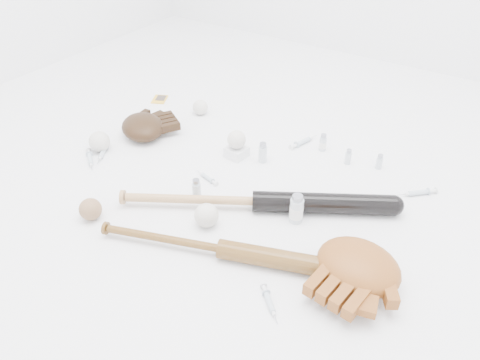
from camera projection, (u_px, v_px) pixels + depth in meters
The scene contains 23 objects.
bat_dark at pixel (256, 201), 1.57m from camera, with size 0.97×0.07×0.07m, color black, non-canonical shape.
bat_wood at pixel (221, 249), 1.40m from camera, with size 0.81×0.06×0.06m, color brown, non-canonical shape.
glove_dark at pixel (143, 127), 1.96m from camera, with size 0.25×0.25×0.09m, color black, non-canonical shape.
glove_tan at pixel (358, 266), 1.31m from camera, with size 0.29×0.29×0.10m, color brown, non-canonical shape.
trading_card at pixel (160, 99), 2.26m from camera, with size 0.06×0.09×0.00m, color gold.
pedestal at pixel (237, 152), 1.85m from camera, with size 0.07×0.07×0.04m, color white.
baseball_on_pedestal at pixel (237, 140), 1.81m from camera, with size 0.07×0.07×0.07m, color beige.
baseball_left at pixel (99, 142), 1.87m from camera, with size 0.08×0.08×0.08m, color beige.
baseball_upper at pixel (200, 107), 2.13m from camera, with size 0.07×0.07×0.07m, color beige.
baseball_mid at pixel (206, 215), 1.51m from camera, with size 0.08×0.08×0.08m, color beige.
baseball_aged at pixel (90, 209), 1.54m from camera, with size 0.07×0.07×0.07m, color #8A6342.
syringe_0 at pixel (103, 152), 1.87m from camera, with size 0.17×0.03×0.02m, color #ADBCC6, non-canonical shape.
syringe_1 at pixel (207, 178), 1.73m from camera, with size 0.13×0.02×0.02m, color #ADBCC6, non-canonical shape.
syringe_2 at pixel (303, 142), 1.93m from camera, with size 0.17×0.03×0.02m, color #ADBCC6, non-canonical shape.
syringe_3 at pixel (270, 302), 1.27m from camera, with size 0.14×0.03×0.02m, color #ADBCC6, non-canonical shape.
syringe_4 at pixel (418, 193), 1.65m from camera, with size 0.16×0.03×0.02m, color #ADBCC6, non-canonical shape.
syringe_5 at pixel (90, 159), 1.83m from camera, with size 0.16×0.03×0.02m, color #ADBCC6, non-canonical shape.
vial_0 at pixel (348, 157), 1.80m from camera, with size 0.02×0.02×0.06m, color silver.
vial_1 at pixel (379, 161), 1.78m from camera, with size 0.02×0.02×0.06m, color silver.
vial_2 at pixel (263, 152), 1.81m from camera, with size 0.03×0.03×0.08m, color silver.
vial_3 at pixel (297, 208), 1.52m from camera, with size 0.04×0.04×0.10m, color silver.
vial_4 at pixel (197, 189), 1.62m from camera, with size 0.03×0.03×0.08m, color silver.
vial_5 at pixel (323, 142), 1.88m from camera, with size 0.03×0.03×0.07m, color silver.
Camera 1 is at (0.75, -1.08, 1.02)m, focal length 35.00 mm.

